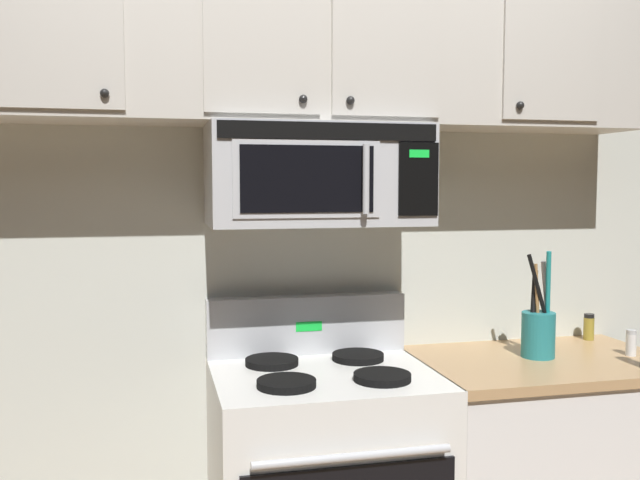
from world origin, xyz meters
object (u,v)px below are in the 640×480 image
Objects in this scene: over_range_microwave at (317,175)px; salt_shaker at (631,343)px; utensil_crock_teal at (539,330)px; spice_jar at (589,327)px.

salt_shaker is (1.18, -0.16, -0.63)m from over_range_microwave.
over_range_microwave is 1.34m from salt_shaker.
utensil_crock_teal is 3.70× the size of spice_jar.
over_range_microwave is at bearing 173.39° from utensil_crock_teal.
over_range_microwave reaches higher than spice_jar.
spice_jar is at bearing 5.70° from over_range_microwave.
utensil_crock_teal is at bearing 170.01° from salt_shaker.
over_range_microwave is 7.02× the size of spice_jar.
over_range_microwave is at bearing 172.37° from salt_shaker.
salt_shaker is 0.90× the size of spice_jar.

